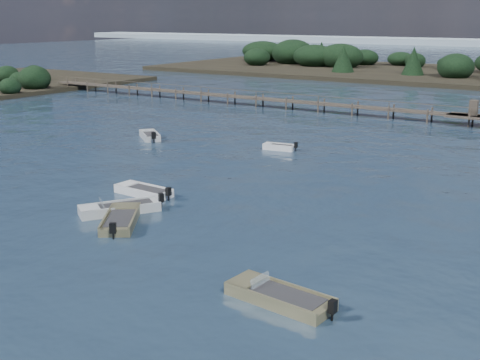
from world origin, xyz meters
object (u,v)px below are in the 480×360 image
Objects in this scene: tender_far_grey at (150,137)px; jetty at (259,99)px; dinghy_mid_white_a at (279,299)px; tender_far_white at (279,148)px; dinghy_extra_a at (121,221)px; dinghy_extra_b at (120,210)px; dinghy_mid_grey at (144,193)px.

jetty is at bearing 95.33° from tender_far_grey.
tender_far_grey is at bearing 139.70° from dinghy_mid_white_a.
dinghy_mid_white_a reaches higher than tender_far_white.
dinghy_extra_a is at bearing -68.49° from jetty.
dinghy_extra_b is at bearing 136.09° from dinghy_extra_a.
dinghy_extra_b is (-1.42, 1.37, 0.00)m from dinghy_extra_a.
dinghy_mid_white_a is at bearing -40.30° from tender_far_grey.
dinghy_extra_b is at bearing -69.57° from jetty.
dinghy_extra_b is 0.07× the size of jetty.
dinghy_extra_a is 0.97× the size of dinghy_extra_b.
dinghy_mid_white_a is at bearing -16.20° from dinghy_extra_a.
dinghy_extra_a is 0.07× the size of jetty.
tender_far_white is at bearing 119.38° from dinghy_mid_white_a.
dinghy_mid_white_a is at bearing -19.92° from dinghy_extra_b.
tender_far_grey is 0.77× the size of dinghy_extra_b.
dinghy_extra_a is at bearing -52.59° from tender_far_grey.
dinghy_mid_white_a is 1.59× the size of tender_far_white.
dinghy_extra_a is 1.98m from dinghy_extra_b.
dinghy_extra_b is at bearing -69.93° from dinghy_mid_grey.
dinghy_mid_grey is at bearing 110.07° from dinghy_extra_b.
jetty is (-15.18, 40.75, 0.83)m from dinghy_extra_b.
dinghy_mid_grey is 16.38m from tender_far_white.
dinghy_mid_white_a is at bearing -29.69° from dinghy_mid_grey.
dinghy_extra_b is at bearing -53.37° from tender_far_grey.
dinghy_mid_white_a is at bearing -57.99° from jetty.
dinghy_mid_white_a reaches higher than dinghy_mid_grey.
dinghy_extra_b is 43.50m from jetty.
jetty is at bearing 110.43° from dinghy_extra_b.
dinghy_extra_a is at bearing -84.61° from tender_far_white.
dinghy_mid_grey is at bearing -50.05° from tender_far_grey.
dinghy_extra_b reaches higher than dinghy_mid_grey.
dinghy_mid_white_a is 1.04× the size of dinghy_extra_b.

